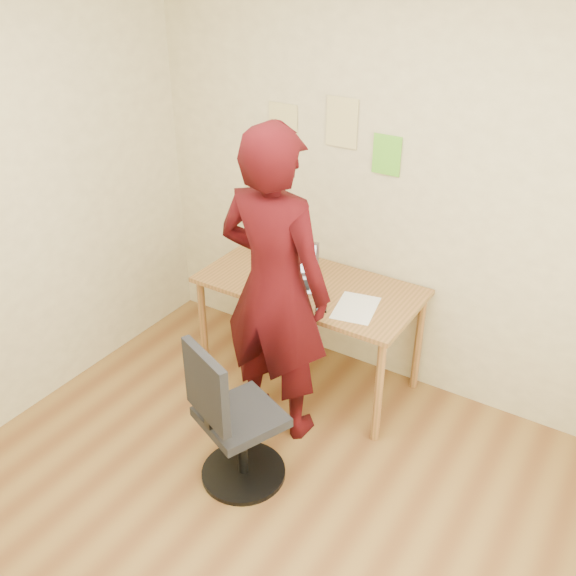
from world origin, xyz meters
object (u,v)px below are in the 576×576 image
Objects in this scene: desk at (309,296)px; person at (274,288)px; office_chair at (232,426)px; laptop at (292,275)px; phone at (321,307)px.

person is (0.04, -0.47, 0.30)m from desk.
person reaches higher than office_chair.
laptop reaches higher than office_chair.
phone is at bearing -121.33° from person.
phone is (0.20, -0.21, 0.09)m from desk.
desk is 9.89× the size of phone.
person reaches higher than laptop.
phone is 0.07× the size of person.
person is at bearing -94.98° from laptop.
desk is at bearing -84.61° from person.
office_chair reaches higher than desk.
desk is 1.06m from office_chair.
laptop is at bearing -162.12° from desk.
desk is at bearing 103.27° from phone.
phone is 0.15× the size of office_chair.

